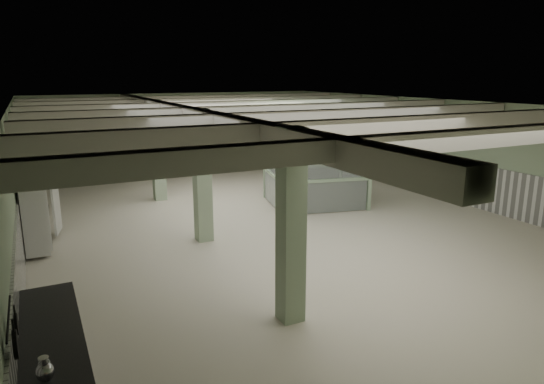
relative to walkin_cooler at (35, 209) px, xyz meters
name	(u,v)px	position (x,y,z in m)	size (l,w,h in m)	color
floor	(269,219)	(6.62, -0.46, -1.02)	(20.00, 20.00, 0.00)	beige
ceiling	(269,104)	(6.62, -0.46, 2.58)	(14.00, 20.00, 0.02)	white
wall_back	(179,131)	(6.62, 9.54, 0.78)	(14.00, 0.02, 3.60)	#9BB08C
wall_left	(15,185)	(-0.38, -0.46, 0.78)	(0.02, 20.00, 3.60)	#9BB08C
wall_right	(438,148)	(13.62, -0.46, 0.78)	(0.02, 20.00, 3.60)	#9BB08C
wainscot_left	(21,226)	(-0.35, -0.46, -0.27)	(0.05, 19.90, 1.50)	white
wainscot_right	(435,176)	(13.60, -0.46, -0.27)	(0.05, 19.90, 1.50)	white
wainscot_back	(180,152)	(6.62, 9.52, -0.27)	(13.90, 0.05, 1.50)	white
girder	(189,114)	(4.12, -0.46, 2.36)	(0.45, 19.90, 0.40)	beige
beam_a	(467,139)	(6.62, -7.96, 2.40)	(13.90, 0.35, 0.32)	beige
beam_b	(373,125)	(6.62, -5.46, 2.40)	(13.90, 0.35, 0.32)	beige
beam_c	(312,116)	(6.62, -2.96, 2.40)	(13.90, 0.35, 0.32)	beige
beam_d	(269,110)	(6.62, -0.46, 2.40)	(13.90, 0.35, 0.32)	beige
beam_e	(237,105)	(6.62, 2.04, 2.40)	(13.90, 0.35, 0.32)	beige
beam_f	(213,102)	(6.62, 4.54, 2.40)	(13.90, 0.35, 0.32)	beige
beam_g	(194,99)	(6.62, 7.04, 2.40)	(13.90, 0.35, 0.32)	beige
column_a	(291,227)	(4.12, -6.46, 0.78)	(0.42, 0.42, 3.60)	#9DB592
column_b	(202,176)	(4.12, -1.46, 0.78)	(0.42, 0.42, 3.60)	#9DB592
column_c	(158,151)	(4.12, 3.54, 0.78)	(0.42, 0.42, 3.60)	#9DB592
column_d	(136,138)	(4.12, 7.54, 0.78)	(0.42, 0.42, 3.60)	#9DB592
hook_rail	(8,317)	(-0.31, -8.06, 0.83)	(0.02, 0.02, 1.20)	black
pendant_front	(390,141)	(7.12, -5.46, 2.03)	(0.44, 0.44, 0.22)	#2E3C2D
pendant_mid	(276,120)	(7.12, 0.04, 2.03)	(0.44, 0.44, 0.22)	#2E3C2D
pendant_back	(221,110)	(7.12, 5.04, 2.03)	(0.44, 0.44, 0.22)	#2E3C2D
pitcher_near	(45,369)	(-0.02, -7.96, 0.03)	(0.21, 0.24, 0.31)	#AEAEB2
skillet_near	(16,344)	(-0.26, -8.29, 0.61)	(0.32, 0.32, 0.04)	black
skillet_far	(16,324)	(-0.26, -7.80, 0.61)	(0.26, 0.26, 0.03)	black
walkin_cooler	(35,209)	(0.00, 0.00, 0.00)	(0.83, 2.23, 2.04)	silver
guard_booth	(315,154)	(8.88, 0.51, 0.75)	(3.79, 3.41, 2.63)	#9BBA94
filing_cabinet	(363,186)	(10.60, 0.02, -0.47)	(0.36, 0.51, 1.11)	#5C6151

